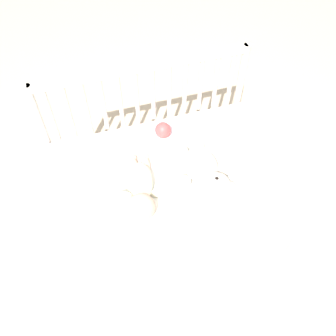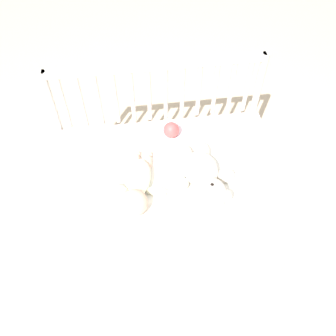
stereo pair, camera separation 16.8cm
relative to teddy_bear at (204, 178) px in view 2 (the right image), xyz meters
name	(u,v)px [view 2 (the right image)]	position (x,y,z in m)	size (l,w,h in m)	color
ground_plane	(168,223)	(-0.15, 0.09, -0.52)	(12.00, 12.00, 0.00)	#C6B293
crib_mattress	(168,201)	(-0.15, 0.09, -0.29)	(1.07, 0.71, 0.46)	silver
crib_rail	(158,102)	(-0.15, 0.46, 0.05)	(1.07, 0.04, 0.81)	beige
blanket	(172,180)	(-0.14, 0.05, -0.06)	(0.77, 0.50, 0.01)	white
teddy_bear	(204,178)	(0.00, 0.00, 0.00)	(0.30, 0.40, 0.15)	silver
baby	(137,185)	(-0.30, 0.01, -0.01)	(0.29, 0.38, 0.12)	#EAEACC
toy_ball	(171,130)	(-0.10, 0.33, -0.02)	(0.08, 0.08, 0.08)	#DB4C4C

